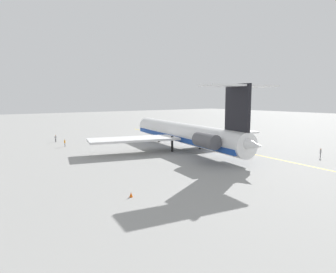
{
  "coord_description": "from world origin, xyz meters",
  "views": [
    {
      "loc": [
        -52.73,
        48.8,
        10.79
      ],
      "look_at": [
        -4.37,
        13.3,
        3.05
      ],
      "focal_mm": 32.06,
      "sensor_mm": 36.0,
      "label": 1
    }
  ],
  "objects_px": {
    "ground_crew_near_tail": "(65,142)",
    "ground_crew_starboard": "(200,129)",
    "main_jetliner": "(186,133)",
    "ground_crew_near_nose": "(321,152)",
    "ground_crew_portside": "(56,138)",
    "safety_cone_nose": "(131,195)"
  },
  "relations": [
    {
      "from": "ground_crew_portside",
      "to": "ground_crew_near_nose",
      "type": "bearing_deg",
      "value": -149.44
    },
    {
      "from": "ground_crew_near_nose",
      "to": "ground_crew_portside",
      "type": "bearing_deg",
      "value": 3.84
    },
    {
      "from": "ground_crew_near_tail",
      "to": "ground_crew_portside",
      "type": "xyz_separation_m",
      "value": [
        8.63,
        -0.46,
        0.02
      ]
    },
    {
      "from": "safety_cone_nose",
      "to": "ground_crew_starboard",
      "type": "bearing_deg",
      "value": -49.39
    },
    {
      "from": "ground_crew_portside",
      "to": "safety_cone_nose",
      "type": "bearing_deg",
      "value": 169.73
    },
    {
      "from": "main_jetliner",
      "to": "ground_crew_near_nose",
      "type": "xyz_separation_m",
      "value": [
        -20.39,
        -14.68,
        -2.45
      ]
    },
    {
      "from": "ground_crew_portside",
      "to": "ground_crew_starboard",
      "type": "distance_m",
      "value": 42.45
    },
    {
      "from": "main_jetliner",
      "to": "ground_crew_near_tail",
      "type": "xyz_separation_m",
      "value": [
        19.46,
        18.87,
        -2.46
      ]
    },
    {
      "from": "main_jetliner",
      "to": "ground_crew_portside",
      "type": "bearing_deg",
      "value": 42.61
    },
    {
      "from": "safety_cone_nose",
      "to": "main_jetliner",
      "type": "bearing_deg",
      "value": -51.15
    },
    {
      "from": "ground_crew_portside",
      "to": "ground_crew_starboard",
      "type": "height_order",
      "value": "ground_crew_portside"
    },
    {
      "from": "safety_cone_nose",
      "to": "ground_crew_near_nose",
      "type": "bearing_deg",
      "value": -91.81
    },
    {
      "from": "ground_crew_near_tail",
      "to": "ground_crew_starboard",
      "type": "distance_m",
      "value": 42.42
    },
    {
      "from": "ground_crew_portside",
      "to": "safety_cone_nose",
      "type": "distance_m",
      "value": 47.57
    },
    {
      "from": "main_jetliner",
      "to": "ground_crew_near_nose",
      "type": "height_order",
      "value": "main_jetliner"
    },
    {
      "from": "main_jetliner",
      "to": "ground_crew_portside",
      "type": "xyz_separation_m",
      "value": [
        28.09,
        18.41,
        -2.44
      ]
    },
    {
      "from": "main_jetliner",
      "to": "ground_crew_near_tail",
      "type": "height_order",
      "value": "main_jetliner"
    },
    {
      "from": "ground_crew_portside",
      "to": "safety_cone_nose",
      "type": "relative_size",
      "value": 3.13
    },
    {
      "from": "ground_crew_near_tail",
      "to": "ground_crew_portside",
      "type": "relative_size",
      "value": 0.98
    },
    {
      "from": "main_jetliner",
      "to": "ground_crew_starboard",
      "type": "height_order",
      "value": "main_jetliner"
    },
    {
      "from": "ground_crew_near_nose",
      "to": "ground_crew_portside",
      "type": "height_order",
      "value": "ground_crew_portside"
    },
    {
      "from": "main_jetliner",
      "to": "ground_crew_near_tail",
      "type": "distance_m",
      "value": 27.22
    }
  ]
}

